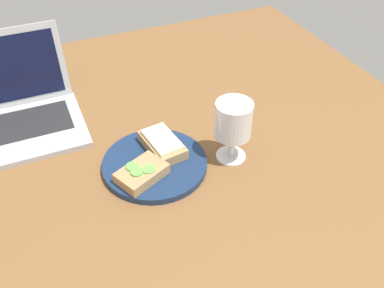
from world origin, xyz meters
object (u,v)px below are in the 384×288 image
Objects in this scene: sandwich_with_cheese at (162,144)px; sandwich_with_cucumber at (141,172)px; plate at (153,165)px; wine_glass at (232,122)px; laptop at (13,110)px.

sandwich_with_cheese is 1.05× the size of sandwich_with_cucumber.
plate is 5.21cm from sandwich_with_cucumber.
wine_glass reaches higher than sandwich_with_cucumber.
laptop is (-42.79, 31.02, -5.31)cm from wine_glass.
sandwich_with_cheese is 9.61cm from sandwich_with_cucumber.
sandwich_with_cheese reaches higher than sandwich_with_cucumber.
wine_glass reaches higher than plate.
laptop reaches higher than wine_glass.
plate is at bearing -47.34° from laptop.
laptop reaches higher than sandwich_with_cucumber.
wine_glass is (20.74, 0.02, 6.81)cm from sandwich_with_cucumber.
wine_glass is 0.47× the size of laptop.
sandwich_with_cucumber is at bearing -137.46° from plate.
plate is 37.94cm from laptop.
plate is 1.81× the size of sandwich_with_cheese.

